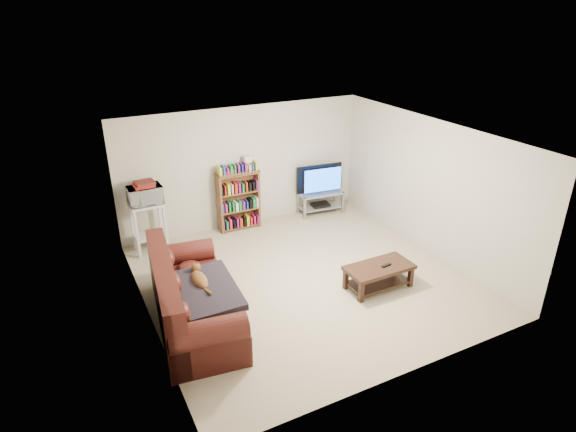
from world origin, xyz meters
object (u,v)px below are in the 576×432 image
sofa (188,302)px  coffee_table (379,272)px  bookshelf (239,199)px  tv_stand (321,199)px

sofa → coffee_table: bearing=-1.7°
coffee_table → bookshelf: 3.28m
sofa → coffee_table: size_ratio=2.27×
tv_stand → sofa: bearing=-139.6°
coffee_table → bookshelf: size_ratio=0.90×
sofa → coffee_table: 2.99m
coffee_table → bookshelf: bearing=110.3°
tv_stand → bookshelf: 1.86m
tv_stand → bookshelf: size_ratio=0.82×
coffee_table → bookshelf: (-1.15, 3.06, 0.35)m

